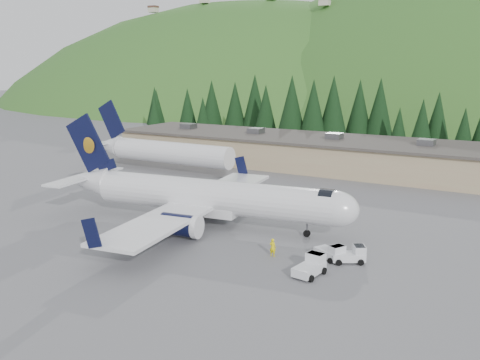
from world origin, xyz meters
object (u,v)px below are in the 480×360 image
airliner (204,197)px  baggage_tug_c (311,266)px  baggage_tug_b (332,253)px  baggage_tug_a (351,255)px  second_airliner (158,151)px  ramp_worker (273,247)px  terminal_building (306,151)px

airliner → baggage_tug_c: 17.79m
baggage_tug_b → baggage_tug_a: bearing=36.5°
second_airliner → baggage_tug_a: 48.95m
baggage_tug_c → ramp_worker: (-4.77, 2.35, 0.10)m
baggage_tug_a → terminal_building: bearing=87.1°
baggage_tug_c → airliner: bearing=72.4°
baggage_tug_a → terminal_building: size_ratio=0.05×
baggage_tug_a → baggage_tug_b: baggage_tug_a is taller
baggage_tug_b → baggage_tug_c: size_ratio=0.95×
baggage_tug_b → terminal_building: size_ratio=0.05×
airliner → ramp_worker: airliner is taller
baggage_tug_b → ramp_worker: ramp_worker is taller
airliner → second_airliner: airliner is taller
airliner → baggage_tug_b: airliner is taller
second_airliner → terminal_building: second_airliner is taller
second_airliner → ramp_worker: bearing=-38.2°
terminal_building → ramp_worker: 46.06m
baggage_tug_b → baggage_tug_c: baggage_tug_c is taller
baggage_tug_a → baggage_tug_c: size_ratio=0.97×
second_airliner → ramp_worker: 44.56m
airliner → baggage_tug_a: size_ratio=10.87×
airliner → second_airliner: size_ratio=1.29×
baggage_tug_c → terminal_building: bearing=31.7°
baggage_tug_b → terminal_building: 46.28m
baggage_tug_a → baggage_tug_c: (-2.04, -4.48, 0.06)m
baggage_tug_c → terminal_building: size_ratio=0.05×
baggage_tug_a → ramp_worker: size_ratio=1.91×
baggage_tug_a → airliner: bearing=139.0°
baggage_tug_c → terminal_building: 49.98m
baggage_tug_b → terminal_building: (-20.12, 41.63, 1.94)m
baggage_tug_c → terminal_building: terminal_building is taller
terminal_building → airliner: bearing=-84.0°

